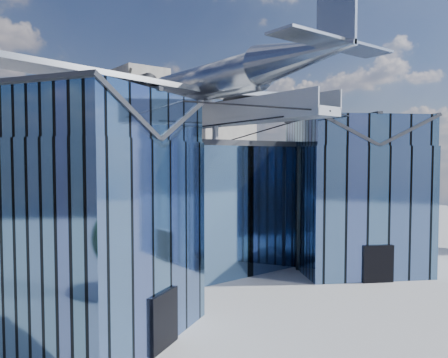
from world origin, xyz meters
TOP-DOWN VIEW (x-y plane):
  - ground_plane at (0.00, 0.00)m, footprint 120.00×120.00m
  - museum at (0.00, 5.82)m, footprint 32.88×24.50m
  - bg_towers at (1.45, 50.49)m, footprint 77.00×24.50m
  - tree_side_e at (23.20, 13.62)m, footprint 4.33×4.33m

SIDE VIEW (x-z plane):
  - ground_plane at x=0.00m, z-range 0.00..0.00m
  - tree_side_e at x=23.20m, z-range 1.08..7.17m
  - museum at x=0.00m, z-range -3.26..14.34m
  - bg_towers at x=1.45m, z-range -2.99..23.01m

